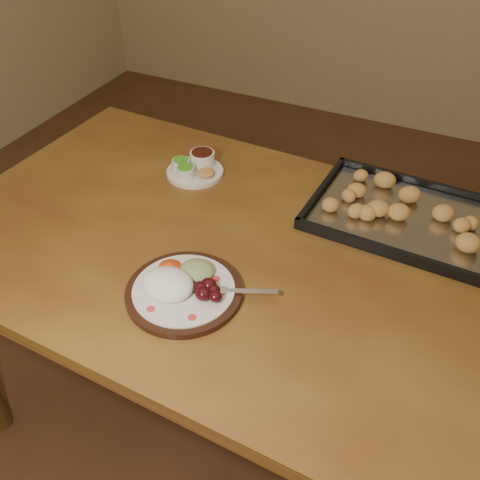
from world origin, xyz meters
The scene contains 5 objects.
ground centered at (0.00, 0.00, 0.00)m, with size 4.00×4.00×0.00m, color brown.
dining_table centered at (0.01, -0.27, 0.65)m, with size 1.54×0.97×0.75m.
dinner_plate centered at (-0.03, -0.46, 0.77)m, with size 0.32×0.25×0.06m.
condiment_saucer centered at (-0.24, -0.03, 0.77)m, with size 0.16×0.16×0.05m.
baking_tray centered at (0.34, 0.01, 0.77)m, with size 0.47×0.36×0.05m.
Camera 1 is at (0.43, -1.15, 1.58)m, focal length 40.00 mm.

